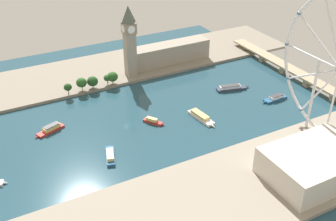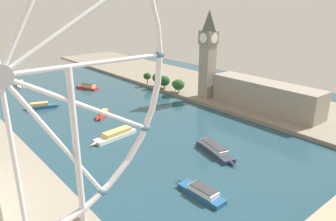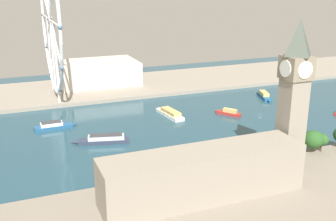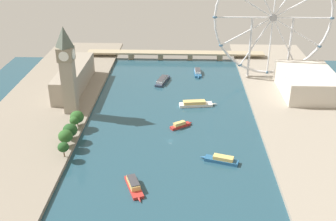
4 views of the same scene
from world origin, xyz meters
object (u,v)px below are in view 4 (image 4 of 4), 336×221
parliament_block (74,77)px  tour_boat_5 (196,104)px  riverside_hall (307,82)px  tour_boat_2 (221,160)px  tour_boat_0 (181,125)px  tour_boat_3 (134,185)px  tour_boat_6 (198,72)px  river_bridge (175,54)px  ferris_wheel (273,18)px  tour_boat_4 (162,80)px  clock_tower (67,69)px

parliament_block → tour_boat_5: parliament_block is taller
riverside_hall → tour_boat_2: size_ratio=2.54×
tour_boat_0 → tour_boat_3: size_ratio=0.68×
tour_boat_0 → tour_boat_6: (18.52, 128.21, 0.05)m
tour_boat_2 → tour_boat_6: (-11.68, 181.34, -0.08)m
tour_boat_3 → tour_boat_5: size_ratio=0.79×
parliament_block → tour_boat_6: parliament_block is taller
river_bridge → tour_boat_0: bearing=-87.5°
parliament_block → tour_boat_5: bearing=-15.1°
tour_boat_3 → tour_boat_6: tour_boat_3 is taller
riverside_hall → tour_boat_3: 222.56m
ferris_wheel → tour_boat_5: size_ratio=3.42×
riverside_hall → parliament_block: bearing=179.2°
parliament_block → ferris_wheel: size_ratio=0.75×
parliament_block → tour_boat_4: (88.81, 25.73, -11.98)m
tour_boat_4 → tour_boat_6: bearing=-41.4°
tour_boat_4 → riverside_hall: bearing=-87.0°
ferris_wheel → tour_boat_6: size_ratio=4.18×
parliament_block → river_bridge: 146.59m
parliament_block → tour_boat_0: 133.57m
clock_tower → tour_boat_6: bearing=42.8°
clock_tower → tour_boat_0: 108.41m
tour_boat_3 → clock_tower: bearing=-168.6°
tour_boat_5 → tour_boat_6: bearing=80.0°
riverside_hall → tour_boat_4: bearing=168.7°
clock_tower → tour_boat_2: (128.23, -73.54, -41.40)m
clock_tower → riverside_hall: clock_tower is taller
tour_boat_2 → tour_boat_4: (-50.52, 154.88, 0.20)m
parliament_block → riverside_hall: parliament_block is taller
parliament_block → tour_boat_0: bearing=-34.9°
tour_boat_6 → riverside_hall: bearing=60.9°
riverside_hall → tour_boat_0: size_ratio=3.71×
clock_tower → ferris_wheel: (192.09, 96.19, 23.44)m
tour_boat_5 → river_bridge: bearing=92.0°
tour_boat_3 → tour_boat_6: bearing=146.3°
parliament_block → tour_boat_3: (78.90, -162.61, -11.91)m
ferris_wheel → riverside_hall: ferris_wheel is taller
clock_tower → tour_boat_4: (77.72, 81.34, -41.19)m
river_bridge → tour_boat_2: size_ratio=7.61×
parliament_block → riverside_hall: bearing=-0.8°
tour_boat_3 → tour_boat_4: 188.60m
tour_boat_0 → tour_boat_3: 91.72m
river_bridge → tour_boat_5: 140.91m
river_bridge → tour_boat_5: river_bridge is taller
parliament_block → river_bridge: size_ratio=0.43×
parliament_block → clock_tower: bearing=-78.7°
tour_boat_2 → tour_boat_6: 181.72m
tour_boat_3 → tour_boat_5: (44.46, 129.38, -0.17)m
tour_boat_0 → tour_boat_5: tour_boat_5 is taller
tour_boat_2 → tour_boat_3: 69.08m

